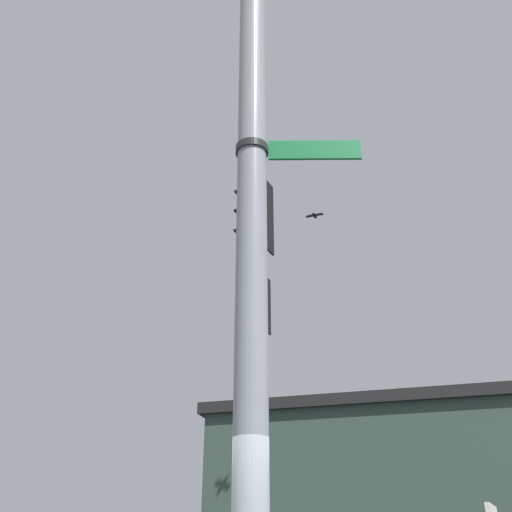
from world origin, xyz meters
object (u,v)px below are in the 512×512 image
at_px(street_name_sign, 279,150).
at_px(bird_flying, 315,215).
at_px(traffic_light_nearest_pole, 254,215).
at_px(traffic_light_mid_inner, 256,304).

xyz_separation_m(street_name_sign, bird_flying, (7.35, 2.27, 3.90)).
bearing_deg(street_name_sign, bird_flying, 17.15).
distance_m(traffic_light_nearest_pole, street_name_sign, 3.15).
bearing_deg(bird_flying, traffic_light_nearest_pole, -171.30).
bearing_deg(traffic_light_mid_inner, traffic_light_nearest_pole, -154.41).
relative_size(traffic_light_mid_inner, street_name_sign, 1.15).
bearing_deg(street_name_sign, traffic_light_mid_inner, 28.14).
bearing_deg(traffic_light_nearest_pole, street_name_sign, -148.90).
relative_size(traffic_light_nearest_pole, street_name_sign, 1.15).
distance_m(traffic_light_mid_inner, bird_flying, 3.39).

